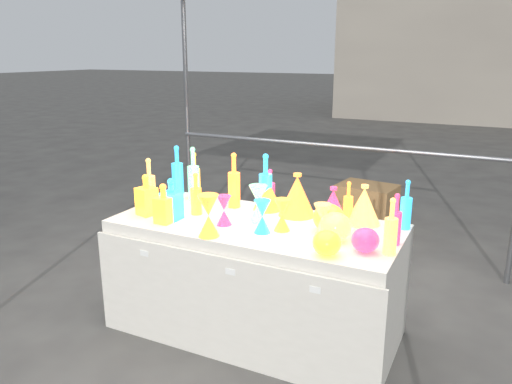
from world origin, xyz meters
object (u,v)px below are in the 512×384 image
at_px(hourglass_0, 208,216).
at_px(globe_0, 327,244).
at_px(lampshade_0, 297,194).
at_px(display_table, 255,278).
at_px(bottle_0, 194,175).
at_px(cardboard_box_closed, 366,204).
at_px(decanter_0, 146,195).

relative_size(hourglass_0, globe_0, 1.64).
bearing_deg(lampshade_0, display_table, -139.49).
xyz_separation_m(display_table, bottle_0, (-0.66, 0.32, 0.55)).
bearing_deg(globe_0, cardboard_box_closed, 99.22).
height_order(display_table, globe_0, globe_0).
xyz_separation_m(cardboard_box_closed, lampshade_0, (0.06, -2.19, 0.68)).
xyz_separation_m(bottle_0, lampshade_0, (0.83, -0.06, -0.03)).
bearing_deg(bottle_0, display_table, -26.18).
bearing_deg(cardboard_box_closed, globe_0, -72.50).
relative_size(cardboard_box_closed, hourglass_0, 2.35).
xyz_separation_m(bottle_0, decanter_0, (-0.06, -0.48, -0.03)).
distance_m(bottle_0, lampshade_0, 0.84).
distance_m(decanter_0, hourglass_0, 0.60).
relative_size(display_table, lampshade_0, 6.49).
height_order(decanter_0, hourglass_0, decanter_0).
bearing_deg(cardboard_box_closed, display_table, -84.48).
distance_m(decanter_0, globe_0, 1.29).
distance_m(display_table, lampshade_0, 0.61).
xyz_separation_m(cardboard_box_closed, globe_0, (0.45, -2.75, 0.60)).
relative_size(display_table, hourglass_0, 7.37).
height_order(bottle_0, decanter_0, bottle_0).
bearing_deg(bottle_0, decanter_0, -96.73).
relative_size(display_table, decanter_0, 6.74).
relative_size(cardboard_box_closed, decanter_0, 2.15).
distance_m(globe_0, lampshade_0, 0.68).
distance_m(cardboard_box_closed, hourglass_0, 2.87).
bearing_deg(display_table, decanter_0, -167.40).
bearing_deg(cardboard_box_closed, decanter_0, -99.41).
bearing_deg(hourglass_0, lampshade_0, 61.71).
height_order(cardboard_box_closed, decanter_0, decanter_0).
relative_size(display_table, cardboard_box_closed, 3.13).
distance_m(bottle_0, decanter_0, 0.49).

